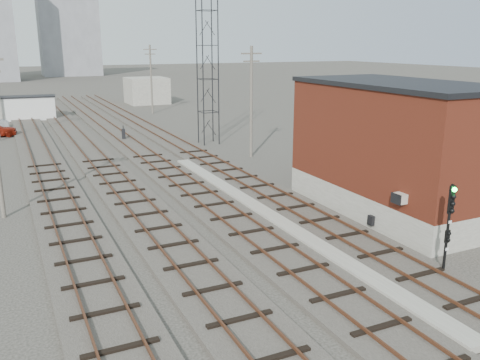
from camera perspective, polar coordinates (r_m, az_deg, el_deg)
ground at (r=70.82m, az=-15.32°, el=7.13°), size 320.00×320.00×0.00m
track_right at (r=51.13m, az=-8.33°, el=4.72°), size 3.20×90.00×0.39m
track_mid_right at (r=50.15m, az=-12.71°, el=4.30°), size 3.20×90.00×0.39m
track_mid_left at (r=49.47m, az=-17.23°, el=3.85°), size 3.20×90.00×0.39m
track_left at (r=49.11m, az=-21.85°, el=3.36°), size 3.20×90.00×0.39m
platform_curb at (r=27.85m, az=2.95°, el=-3.90°), size 0.90×28.00×0.26m
brick_building at (r=29.31m, az=17.13°, el=3.49°), size 6.54×12.20×7.22m
lattice_tower at (r=47.55m, az=-3.67°, el=13.04°), size 1.60×1.60×15.00m
utility_pole_right_a at (r=41.76m, az=1.27°, el=9.07°), size 1.80×0.24×9.00m
utility_pole_right_b at (r=69.82m, az=-9.95°, el=11.28°), size 1.80×0.24×9.00m
apartment_right at (r=160.49m, az=-18.71°, el=15.72°), size 16.00×12.00×26.00m
shed_right at (r=82.24m, az=-10.43°, el=9.85°), size 6.00×6.00×4.00m
signal_mast at (r=21.96m, az=22.41°, el=-4.53°), size 0.40×0.41×3.86m
switch_stand at (r=50.75m, az=-12.94°, el=5.05°), size 0.40×0.40×1.39m
site_trailer at (r=68.81m, az=-22.82°, el=7.50°), size 7.13×3.61×2.90m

